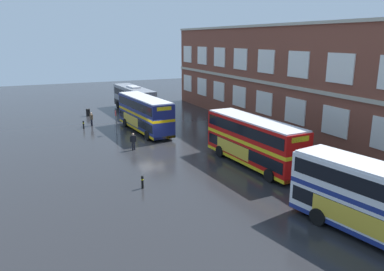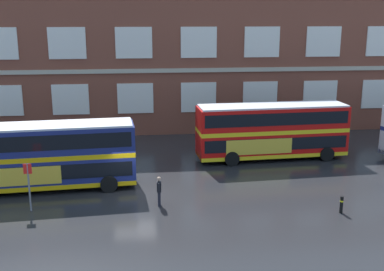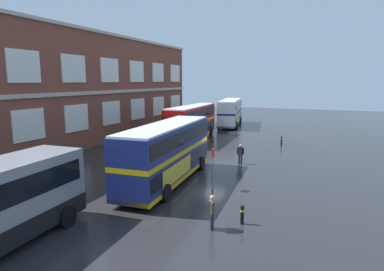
{
  "view_description": "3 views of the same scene",
  "coord_description": "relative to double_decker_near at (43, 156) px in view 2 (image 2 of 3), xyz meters",
  "views": [
    {
      "loc": [
        36.13,
        -11.63,
        10.66
      ],
      "look_at": [
        5.73,
        2.13,
        2.02
      ],
      "focal_mm": 35.2,
      "sensor_mm": 36.0,
      "label": 1
    },
    {
      "loc": [
        0.63,
        -27.44,
        10.5
      ],
      "look_at": [
        3.63,
        1.06,
        3.18
      ],
      "focal_mm": 44.71,
      "sensor_mm": 36.0,
      "label": 2
    },
    {
      "loc": [
        -24.52,
        -8.84,
        6.96
      ],
      "look_at": [
        3.76,
        3.18,
        1.72
      ],
      "focal_mm": 30.1,
      "sensor_mm": 36.0,
      "label": 3
    }
  ],
  "objects": [
    {
      "name": "bus_stand_flag",
      "position": [
        -0.16,
        -3.36,
        -0.51
      ],
      "size": [
        0.44,
        0.1,
        2.7
      ],
      "color": "slate",
      "rests_on": "ground"
    },
    {
      "name": "brick_terminal_building",
      "position": [
        5.47,
        16.87,
        3.82
      ],
      "size": [
        49.88,
        8.19,
        12.22
      ],
      "color": "brown",
      "rests_on": "ground"
    },
    {
      "name": "safety_bollard_east",
      "position": [
        16.65,
        -5.43,
        -1.66
      ],
      "size": [
        0.19,
        0.19,
        0.95
      ],
      "color": "black",
      "rests_on": "ground"
    },
    {
      "name": "ground_plane",
      "position": [
        5.44,
        0.89,
        -2.15
      ],
      "size": [
        120.0,
        120.0,
        0.0
      ],
      "primitive_type": "plane",
      "color": "#232326"
    },
    {
      "name": "double_decker_middle",
      "position": [
        15.51,
        4.83,
        0.0
      ],
      "size": [
        11.13,
        3.35,
        4.07
      ],
      "color": "red",
      "rests_on": "ground"
    },
    {
      "name": "second_passenger",
      "position": [
        6.87,
        -3.35,
        -1.22
      ],
      "size": [
        0.26,
        0.64,
        1.7
      ],
      "color": "black",
      "rests_on": "ground"
    },
    {
      "name": "double_decker_near",
      "position": [
        0.0,
        0.0,
        0.0
      ],
      "size": [
        11.17,
        3.51,
        4.07
      ],
      "color": "navy",
      "rests_on": "ground"
    }
  ]
}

